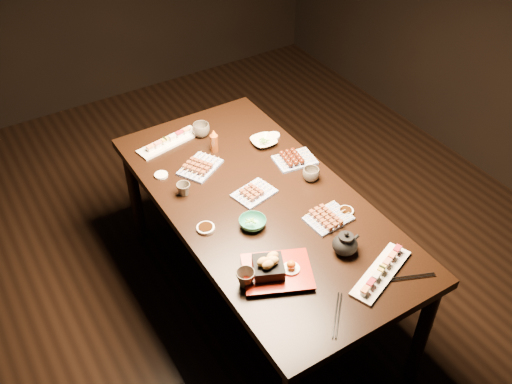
% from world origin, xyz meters
% --- Properties ---
extents(ground, '(5.00, 5.00, 0.00)m').
position_xyz_m(ground, '(0.00, 0.00, 0.00)').
color(ground, black).
rests_on(ground, ground).
extents(dining_table, '(0.92, 1.81, 0.75)m').
position_xyz_m(dining_table, '(-0.06, -0.11, 0.38)').
color(dining_table, black).
rests_on(dining_table, ground).
extents(sushi_platter_near, '(0.39, 0.23, 0.05)m').
position_xyz_m(sushi_platter_near, '(0.13, -0.80, 0.77)').
color(sushi_platter_near, white).
rests_on(sushi_platter_near, dining_table).
extents(sushi_platter_far, '(0.39, 0.18, 0.05)m').
position_xyz_m(sushi_platter_far, '(-0.24, 0.58, 0.77)').
color(sushi_platter_far, white).
rests_on(sushi_platter_far, dining_table).
extents(yakitori_plate_center, '(0.23, 0.19, 0.05)m').
position_xyz_m(yakitori_plate_center, '(-0.06, -0.06, 0.78)').
color(yakitori_plate_center, '#828EB6').
rests_on(yakitori_plate_center, dining_table).
extents(yakitori_plate_right, '(0.22, 0.17, 0.05)m').
position_xyz_m(yakitori_plate_right, '(0.14, -0.41, 0.78)').
color(yakitori_plate_right, '#828EB6').
rests_on(yakitori_plate_right, dining_table).
extents(yakitori_plate_left, '(0.27, 0.25, 0.06)m').
position_xyz_m(yakitori_plate_left, '(-0.20, 0.28, 0.78)').
color(yakitori_plate_left, '#828EB6').
rests_on(yakitori_plate_left, dining_table).
extents(tsukune_plate, '(0.24, 0.19, 0.05)m').
position_xyz_m(tsukune_plate, '(0.27, 0.07, 0.78)').
color(tsukune_plate, '#828EB6').
rests_on(tsukune_plate, dining_table).
extents(edamame_bowl_green, '(0.17, 0.17, 0.04)m').
position_xyz_m(edamame_bowl_green, '(-0.19, -0.25, 0.77)').
color(edamame_bowl_green, '#297D61').
rests_on(edamame_bowl_green, dining_table).
extents(edamame_bowl_cream, '(0.15, 0.15, 0.03)m').
position_xyz_m(edamame_bowl_cream, '(0.22, 0.29, 0.77)').
color(edamame_bowl_cream, beige).
rests_on(edamame_bowl_cream, dining_table).
extents(tempura_tray, '(0.37, 0.34, 0.11)m').
position_xyz_m(tempura_tray, '(-0.26, -0.57, 0.80)').
color(tempura_tray, black).
rests_on(tempura_tray, dining_table).
extents(teacup_near_left, '(0.09, 0.09, 0.08)m').
position_xyz_m(teacup_near_left, '(-0.40, -0.54, 0.79)').
color(teacup_near_left, '#50483D').
rests_on(teacup_near_left, dining_table).
extents(teacup_mid_right, '(0.11, 0.11, 0.07)m').
position_xyz_m(teacup_mid_right, '(0.25, -0.11, 0.78)').
color(teacup_mid_right, '#50483D').
rests_on(teacup_mid_right, dining_table).
extents(teacup_far_left, '(0.08, 0.08, 0.07)m').
position_xyz_m(teacup_far_left, '(-0.36, 0.14, 0.78)').
color(teacup_far_left, '#50483D').
rests_on(teacup_far_left, dining_table).
extents(teacup_far_right, '(0.12, 0.12, 0.08)m').
position_xyz_m(teacup_far_right, '(-0.04, 0.55, 0.79)').
color(teacup_far_right, '#50483D').
rests_on(teacup_far_right, dining_table).
extents(teapot, '(0.14, 0.14, 0.12)m').
position_xyz_m(teapot, '(0.08, -0.61, 0.81)').
color(teapot, black).
rests_on(teapot, dining_table).
extents(condiment_bottle, '(0.06, 0.06, 0.14)m').
position_xyz_m(condiment_bottle, '(-0.05, 0.38, 0.82)').
color(condiment_bottle, '#652D0D').
rests_on(condiment_bottle, dining_table).
extents(sauce_dish_west, '(0.11, 0.11, 0.02)m').
position_xyz_m(sauce_dish_west, '(-0.39, -0.15, 0.76)').
color(sauce_dish_west, white).
rests_on(sauce_dish_west, dining_table).
extents(sauce_dish_east, '(0.08, 0.08, 0.01)m').
position_xyz_m(sauce_dish_east, '(0.31, 0.32, 0.76)').
color(sauce_dish_east, white).
rests_on(sauce_dish_east, dining_table).
extents(sauce_dish_se, '(0.10, 0.10, 0.01)m').
position_xyz_m(sauce_dish_se, '(0.25, -0.41, 0.76)').
color(sauce_dish_se, white).
rests_on(sauce_dish_se, dining_table).
extents(sauce_dish_nw, '(0.09, 0.09, 0.01)m').
position_xyz_m(sauce_dish_nw, '(-0.40, 0.33, 0.76)').
color(sauce_dish_nw, white).
rests_on(sauce_dish_nw, dining_table).
extents(chopsticks_near, '(0.18, 0.18, 0.01)m').
position_xyz_m(chopsticks_near, '(-0.17, -0.88, 0.75)').
color(chopsticks_near, black).
rests_on(chopsticks_near, dining_table).
extents(chopsticks_se, '(0.22, 0.11, 0.01)m').
position_xyz_m(chopsticks_se, '(0.22, -0.89, 0.75)').
color(chopsticks_se, black).
rests_on(chopsticks_se, dining_table).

